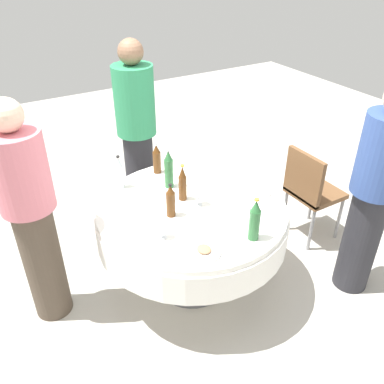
{
  "coord_description": "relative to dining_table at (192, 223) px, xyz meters",
  "views": [
    {
      "loc": [
        2.05,
        -1.21,
        2.35
      ],
      "look_at": [
        0.0,
        0.0,
        0.86
      ],
      "focal_mm": 37.95,
      "sensor_mm": 36.0,
      "label": 1
    }
  ],
  "objects": [
    {
      "name": "spoon_near",
      "position": [
        0.18,
        0.08,
        0.15
      ],
      "size": [
        0.04,
        0.18,
        0.0
      ],
      "primitive_type": "cube",
      "rotation": [
        0.0,
        0.0,
        4.85
      ],
      "color": "silver",
      "rests_on": "dining_table"
    },
    {
      "name": "wine_glass_east",
      "position": [
        0.01,
        0.04,
        0.25
      ],
      "size": [
        0.07,
        0.07,
        0.15
      ],
      "color": "white",
      "rests_on": "dining_table"
    },
    {
      "name": "dining_table",
      "position": [
        0.0,
        0.0,
        0.0
      ],
      "size": [
        1.38,
        1.38,
        0.74
      ],
      "color": "white",
      "rests_on": "ground_plane"
    },
    {
      "name": "person_north",
      "position": [
        -0.99,
        0.03,
        0.3
      ],
      "size": [
        0.34,
        0.34,
        1.7
      ],
      "rotation": [
        0.0,
        0.0,
        1.54
      ],
      "color": "#26262B",
      "rests_on": "ground_plane"
    },
    {
      "name": "fork_west",
      "position": [
        -0.1,
        -0.41,
        0.15
      ],
      "size": [
        0.17,
        0.1,
        0.0
      ],
      "primitive_type": "cube",
      "rotation": [
        0.0,
        0.0,
        3.62
      ],
      "color": "silver",
      "rests_on": "dining_table"
    },
    {
      "name": "bottle_green_far",
      "position": [
        0.51,
        0.15,
        0.29
      ],
      "size": [
        0.07,
        0.07,
        0.3
      ],
      "color": "#2D6B38",
      "rests_on": "dining_table"
    },
    {
      "name": "plate_outer",
      "position": [
        0.07,
        0.49,
        0.16
      ],
      "size": [
        0.26,
        0.26,
        0.02
      ],
      "color": "white",
      "rests_on": "dining_table"
    },
    {
      "name": "bottle_green_north",
      "position": [
        -0.32,
        -0.01,
        0.3
      ],
      "size": [
        0.07,
        0.07,
        0.31
      ],
      "color": "#2D6B38",
      "rests_on": "dining_table"
    },
    {
      "name": "person_near",
      "position": [
        0.64,
        1.08,
        0.26
      ],
      "size": [
        0.34,
        0.34,
        1.63
      ],
      "rotation": [
        0.0,
        0.0,
        -0.54
      ],
      "color": "#26262B",
      "rests_on": "ground_plane"
    },
    {
      "name": "person_west",
      "position": [
        -0.29,
        -1.02,
        0.26
      ],
      "size": [
        0.34,
        0.34,
        1.63
      ],
      "rotation": [
        0.0,
        0.0,
        2.87
      ],
      "color": "#4C3F33",
      "rests_on": "ground_plane"
    },
    {
      "name": "ground_plane",
      "position": [
        0.0,
        0.0,
        -0.59
      ],
      "size": [
        10.0,
        10.0,
        0.0
      ],
      "primitive_type": "plane",
      "color": "#B7B2A8"
    },
    {
      "name": "bottle_clear_inner",
      "position": [
        -0.5,
        -0.34,
        0.27
      ],
      "size": [
        0.06,
        0.06,
        0.27
      ],
      "color": "silver",
      "rests_on": "dining_table"
    },
    {
      "name": "bottle_brown_west",
      "position": [
        -0.56,
        0.01,
        0.27
      ],
      "size": [
        0.06,
        0.06,
        0.26
      ],
      "color": "#593314",
      "rests_on": "dining_table"
    },
    {
      "name": "bottle_brown_east",
      "position": [
        -0.11,
        -0.01,
        0.28
      ],
      "size": [
        0.06,
        0.06,
        0.28
      ],
      "color": "#593314",
      "rests_on": "dining_table"
    },
    {
      "name": "wine_glass_inner",
      "position": [
        0.21,
        -0.34,
        0.25
      ],
      "size": [
        0.06,
        0.06,
        0.14
      ],
      "color": "white",
      "rests_on": "dining_table"
    },
    {
      "name": "chair_far",
      "position": [
        0.0,
        1.18,
        -0.07
      ],
      "size": [
        0.4,
        0.4,
        0.87
      ],
      "rotation": [
        0.0,
        0.0,
        -0.0
      ],
      "color": "brown",
      "rests_on": "ground_plane"
    },
    {
      "name": "bottle_brown_near",
      "position": [
        0.03,
        -0.18,
        0.26
      ],
      "size": [
        0.06,
        0.06,
        0.25
      ],
      "color": "#593314",
      "rests_on": "dining_table"
    },
    {
      "name": "plate_right",
      "position": [
        0.47,
        -0.19,
        0.16
      ],
      "size": [
        0.21,
        0.21,
        0.04
      ],
      "color": "white",
      "rests_on": "dining_table"
    }
  ]
}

